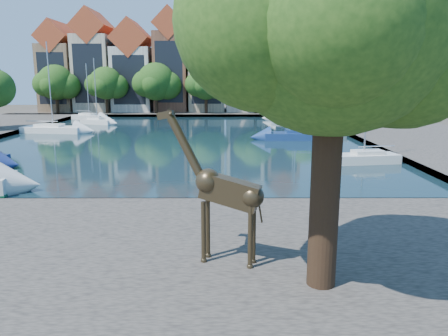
{
  "coord_description": "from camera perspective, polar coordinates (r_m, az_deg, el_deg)",
  "views": [
    {
      "loc": [
        4.73,
        -20.44,
        6.26
      ],
      "look_at": [
        4.77,
        -2.0,
        2.39
      ],
      "focal_mm": 35.0,
      "sensor_mm": 36.0,
      "label": 1
    }
  ],
  "objects": [
    {
      "name": "plane_tree",
      "position": [
        11.88,
        14.69,
        18.31
      ],
      "size": [
        8.32,
        6.4,
        10.62
      ],
      "color": "#332114",
      "rests_on": "near_quay"
    },
    {
      "name": "townhouse_center",
      "position": [
        76.95,
        -6.82,
        13.32
      ],
      "size": [
        5.44,
        9.18,
        16.93
      ],
      "color": "brown",
      "rests_on": "far_quay"
    },
    {
      "name": "ground",
      "position": [
        21.89,
        -12.65,
        -5.07
      ],
      "size": [
        160.0,
        160.0,
        0.0
      ],
      "primitive_type": "plane",
      "color": "#38332B",
      "rests_on": "ground"
    },
    {
      "name": "far_tree_far_east",
      "position": [
        72.19,
        10.74,
        10.69
      ],
      "size": [
        6.76,
        5.2,
        7.36
      ],
      "color": "#332114",
      "rests_on": "far_quay"
    },
    {
      "name": "sailboat_left_c",
      "position": [
        52.99,
        -21.43,
        4.89
      ],
      "size": [
        7.0,
        3.16,
        9.92
      ],
      "color": "white",
      "rests_on": "water_basin"
    },
    {
      "name": "far_tree_mid_east",
      "position": [
        70.99,
        -2.29,
        10.91
      ],
      "size": [
        7.02,
        5.4,
        7.52
      ],
      "color": "#332114",
      "rests_on": "far_quay"
    },
    {
      "name": "sailboat_left_d",
      "position": [
        60.65,
        -16.23,
        6.0
      ],
      "size": [
        4.67,
        3.07,
        8.57
      ],
      "color": "white",
      "rests_on": "water_basin"
    },
    {
      "name": "townhouse_west_inner",
      "position": [
        77.94,
        -11.67,
        12.4
      ],
      "size": [
        6.43,
        9.18,
        15.15
      ],
      "color": "silver",
      "rests_on": "far_quay"
    },
    {
      "name": "right_quay",
      "position": [
        49.21,
        24.26,
        3.78
      ],
      "size": [
        14.0,
        52.0,
        0.5
      ],
      "primitive_type": "cube",
      "color": "#4F4A44",
      "rests_on": "ground"
    },
    {
      "name": "townhouse_east_inner",
      "position": [
        76.49,
        -2.22,
        12.93
      ],
      "size": [
        5.94,
        9.18,
        15.79
      ],
      "color": "tan",
      "rests_on": "far_quay"
    },
    {
      "name": "townhouse_east_end",
      "position": [
        77.12,
        7.71,
        12.36
      ],
      "size": [
        5.44,
        9.18,
        14.43
      ],
      "color": "brown",
      "rests_on": "far_quay"
    },
    {
      "name": "far_tree_far_west",
      "position": [
        75.78,
        -21.05,
        10.25
      ],
      "size": [
        7.28,
        5.6,
        7.68
      ],
      "color": "#332114",
      "rests_on": "far_quay"
    },
    {
      "name": "townhouse_west_mid",
      "position": [
        79.48,
        -16.41,
        12.79
      ],
      "size": [
        5.94,
        9.18,
        16.79
      ],
      "color": "#C0B094",
      "rests_on": "far_quay"
    },
    {
      "name": "sailboat_left_e",
      "position": [
        67.63,
        -17.2,
        6.5
      ],
      "size": [
        5.5,
        3.71,
        8.05
      ],
      "color": "silver",
      "rests_on": "water_basin"
    },
    {
      "name": "far_tree_mid_west",
      "position": [
        71.73,
        -8.8,
        10.92
      ],
      "size": [
        7.8,
        6.0,
        8.0
      ],
      "color": "#332114",
      "rests_on": "far_quay"
    },
    {
      "name": "far_tree_east",
      "position": [
        71.14,
        4.29,
        10.98
      ],
      "size": [
        7.54,
        5.8,
        7.84
      ],
      "color": "#332114",
      "rests_on": "far_quay"
    },
    {
      "name": "giraffe_statue",
      "position": [
        13.44,
        -0.29,
        -2.92
      ],
      "size": [
        3.27,
        1.31,
        4.75
      ],
      "color": "#362C1B",
      "rests_on": "near_quay"
    },
    {
      "name": "sailboat_right_a",
      "position": [
        33.39,
        17.8,
        1.5
      ],
      "size": [
        5.24,
        2.5,
        9.33
      ],
      "color": "silver",
      "rests_on": "water_basin"
    },
    {
      "name": "sailboat_right_d",
      "position": [
        64.2,
        9.15,
        6.69
      ],
      "size": [
        6.7,
        3.02,
        9.55
      ],
      "color": "silver",
      "rests_on": "water_basin"
    },
    {
      "name": "far_quay",
      "position": [
        76.82,
        -3.68,
        7.32
      ],
      "size": [
        60.0,
        16.0,
        0.5
      ],
      "primitive_type": "cube",
      "color": "#4F4A44",
      "rests_on": "ground"
    },
    {
      "name": "water_basin",
      "position": [
        45.12,
        -6.15,
        3.84
      ],
      "size": [
        38.0,
        50.0,
        0.08
      ],
      "primitive_type": "cube",
      "color": "black",
      "rests_on": "ground"
    },
    {
      "name": "townhouse_east_mid",
      "position": [
        76.54,
        2.77,
        13.2
      ],
      "size": [
        6.43,
        9.18,
        16.65
      ],
      "color": "beige",
      "rests_on": "far_quay"
    },
    {
      "name": "townhouse_west_end",
      "position": [
        81.31,
        -20.52,
        11.88
      ],
      "size": [
        5.44,
        9.18,
        14.93
      ],
      "color": "#806246",
      "rests_on": "far_quay"
    },
    {
      "name": "near_quay",
      "position": [
        15.46,
        -18.33,
        -11.66
      ],
      "size": [
        50.0,
        14.0,
        0.5
      ],
      "primitive_type": "cube",
      "color": "#4F4A44",
      "rests_on": "ground"
    },
    {
      "name": "far_tree_west",
      "position": [
        73.35,
        -15.1,
        10.51
      ],
      "size": [
        6.76,
        5.2,
        7.36
      ],
      "color": "#332114",
      "rests_on": "far_quay"
    },
    {
      "name": "sailboat_right_b",
      "position": [
        44.38,
        9.33,
        4.4
      ],
      "size": [
        6.39,
        2.37,
        10.8
      ],
      "color": "navy",
      "rests_on": "water_basin"
    },
    {
      "name": "sailboat_right_c",
      "position": [
        47.87,
        12.31,
        4.77
      ],
      "size": [
        6.41,
        4.01,
        10.27
      ],
      "color": "silver",
      "rests_on": "water_basin"
    }
  ]
}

